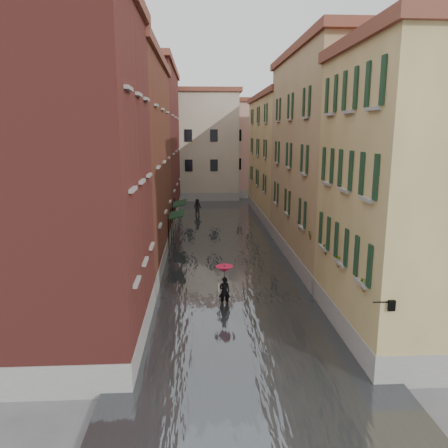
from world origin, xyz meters
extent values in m
plane|color=#525255|center=(0.00, 0.00, 0.00)|extent=(120.00, 120.00, 0.00)
cube|color=#404346|center=(0.00, 13.00, 0.10)|extent=(10.00, 60.00, 0.20)
cube|color=maroon|center=(-7.00, -2.00, 6.50)|extent=(6.00, 8.00, 13.00)
cube|color=brown|center=(-7.00, 9.00, 6.25)|extent=(6.00, 14.00, 12.50)
cube|color=maroon|center=(-7.00, 24.00, 7.00)|extent=(6.00, 16.00, 14.00)
cube|color=#98864E|center=(7.00, -2.00, 5.75)|extent=(6.00, 8.00, 11.50)
cube|color=tan|center=(7.00, 9.00, 6.50)|extent=(6.00, 14.00, 13.00)
cube|color=#98864E|center=(7.00, 24.00, 5.75)|extent=(6.00, 16.00, 11.50)
cube|color=#BDB296|center=(-3.00, 38.00, 6.50)|extent=(12.00, 9.00, 13.00)
cube|color=tan|center=(6.00, 40.00, 6.00)|extent=(10.00, 9.00, 12.00)
cube|color=black|center=(-3.45, 12.43, 2.55)|extent=(1.09, 2.75, 0.31)
cylinder|color=black|center=(-3.95, 11.05, 1.40)|extent=(0.06, 0.06, 2.80)
cylinder|color=black|center=(-3.95, 13.80, 1.40)|extent=(0.06, 0.06, 2.80)
cube|color=black|center=(-3.45, 17.47, 2.55)|extent=(1.09, 2.98, 0.31)
cylinder|color=black|center=(-3.95, 15.99, 1.40)|extent=(0.06, 0.06, 2.80)
cylinder|color=black|center=(-3.95, 18.96, 1.40)|extent=(0.06, 0.06, 2.80)
cylinder|color=black|center=(4.05, -6.00, 3.10)|extent=(0.60, 0.05, 0.05)
cube|color=black|center=(4.35, -6.00, 3.00)|extent=(0.22, 0.22, 0.35)
cube|color=beige|center=(4.35, -6.00, 3.00)|extent=(0.14, 0.14, 0.24)
cube|color=brown|center=(4.12, -4.58, 3.15)|extent=(0.22, 0.85, 0.18)
imported|color=#265926|center=(4.12, -4.58, 3.57)|extent=(0.59, 0.51, 0.66)
cube|color=brown|center=(4.12, -1.72, 3.15)|extent=(0.22, 0.85, 0.18)
imported|color=#265926|center=(4.12, -1.72, 3.57)|extent=(0.59, 0.51, 0.66)
cube|color=brown|center=(4.12, 0.15, 3.15)|extent=(0.22, 0.85, 0.18)
imported|color=#265926|center=(4.12, 0.15, 3.57)|extent=(0.59, 0.51, 0.66)
cube|color=brown|center=(4.12, 2.94, 3.15)|extent=(0.22, 0.85, 0.18)
imported|color=#265926|center=(4.12, 2.94, 3.57)|extent=(0.59, 0.51, 0.66)
cube|color=brown|center=(4.12, 5.56, 3.15)|extent=(0.22, 0.85, 0.18)
imported|color=#265926|center=(4.12, 5.56, 3.57)|extent=(0.59, 0.51, 0.66)
imported|color=black|center=(-0.59, 1.38, 0.75)|extent=(0.56, 0.38, 1.50)
cube|color=beige|center=(-0.87, 1.43, 0.95)|extent=(0.08, 0.30, 0.38)
cylinder|color=black|center=(-0.59, 1.38, 1.35)|extent=(0.02, 0.02, 1.00)
cone|color=red|center=(-0.59, 1.38, 1.92)|extent=(0.90, 0.90, 0.28)
imported|color=black|center=(-1.97, 24.63, 0.91)|extent=(1.05, 0.93, 1.81)
camera|label=1|loc=(-1.74, -18.82, 8.45)|focal=35.00mm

